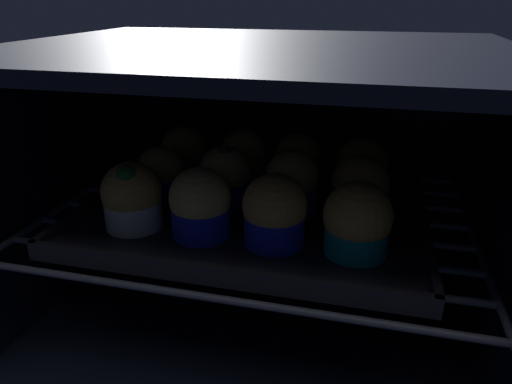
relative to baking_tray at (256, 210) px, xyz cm
name	(u,v)px	position (x,y,z in cm)	size (l,w,h in cm)	color
oven_cavity	(265,180)	(0.00, 5.06, 2.33)	(59.00, 47.00, 37.00)	black
oven_rack	(257,215)	(0.00, 0.82, -1.07)	(54.80, 42.00, 0.80)	#444756
baking_tray	(256,210)	(0.00, 0.00, 0.00)	(42.54, 33.92, 2.20)	black
muffin_row0_col0	(132,198)	(-12.76, -8.75, 4.20)	(7.09, 7.09, 8.23)	silver
muffin_row0_col1	(200,205)	(-4.29, -8.80, 4.23)	(7.02, 7.02, 8.07)	#1928B7
muffin_row0_col2	(275,212)	(4.25, -8.65, 4.26)	(7.12, 7.12, 8.09)	#1928B7
muffin_row0_col3	(357,221)	(13.10, -8.67, 4.19)	(7.29, 7.29, 7.98)	#0C8C84
muffin_row1_col0	(161,175)	(-12.99, -0.23, 3.80)	(6.71, 6.71, 7.26)	#1928B7
muffin_row1_col1	(225,178)	(-4.14, -0.09, 4.14)	(6.71, 6.71, 8.08)	#1928B7
muffin_row1_col2	(292,184)	(4.62, 0.03, 4.23)	(6.71, 6.71, 8.07)	#7A238C
muffin_row1_col3	(359,190)	(12.95, 0.19, 4.13)	(6.96, 6.96, 7.94)	#1928B7
muffin_row2_col0	(185,154)	(-13.11, 8.46, 3.99)	(7.03, 7.03, 7.89)	#7A238C
muffin_row2_col1	(243,157)	(-4.01, 8.43, 4.22)	(6.71, 6.71, 7.94)	silver
muffin_row2_col2	(298,162)	(3.99, 8.48, 4.11)	(6.71, 6.71, 7.88)	red
muffin_row2_col3	(361,168)	(12.81, 8.55, 3.94)	(7.25, 7.25, 7.73)	silver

